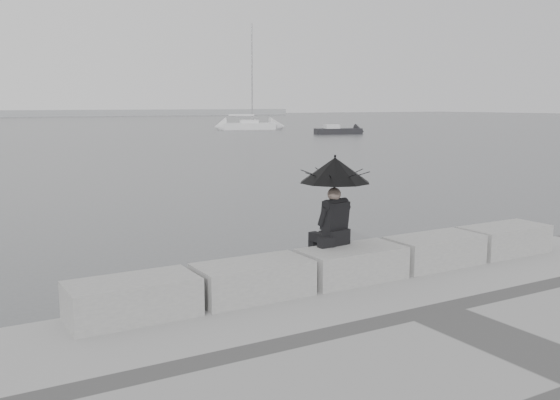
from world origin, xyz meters
TOP-DOWN VIEW (x-y plane):
  - ground at (0.00, 0.00)m, footprint 360.00×360.00m
  - stone_block_far_left at (-3.40, -0.45)m, footprint 1.60×0.80m
  - stone_block_left at (-1.70, -0.45)m, footprint 1.60×0.80m
  - stone_block_centre at (0.00, -0.45)m, footprint 1.60×0.80m
  - stone_block_right at (1.70, -0.45)m, footprint 1.60×0.80m
  - stone_block_far_right at (3.40, -0.45)m, footprint 1.60×0.80m
  - seated_person at (-0.07, -0.08)m, footprint 1.10×1.10m
  - bag at (-0.31, -0.21)m, footprint 0.25×0.14m
  - sailboat_right at (30.26, 60.96)m, footprint 6.78×4.54m
  - small_motorboat at (32.85, 45.75)m, footprint 5.13×2.85m

SIDE VIEW (x-z plane):
  - ground at x=0.00m, z-range 0.00..0.00m
  - small_motorboat at x=32.85m, z-range -0.23..0.87m
  - sailboat_right at x=30.26m, z-range -5.90..7.00m
  - stone_block_far_left at x=-3.40m, z-range 0.50..1.00m
  - stone_block_left at x=-1.70m, z-range 0.50..1.00m
  - stone_block_centre at x=0.00m, z-range 0.50..1.00m
  - stone_block_right at x=1.70m, z-range 0.50..1.00m
  - stone_block_far_right at x=3.40m, z-range 0.50..1.00m
  - bag at x=-0.31m, z-range 1.00..1.16m
  - seated_person at x=-0.07m, z-range 1.29..2.68m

